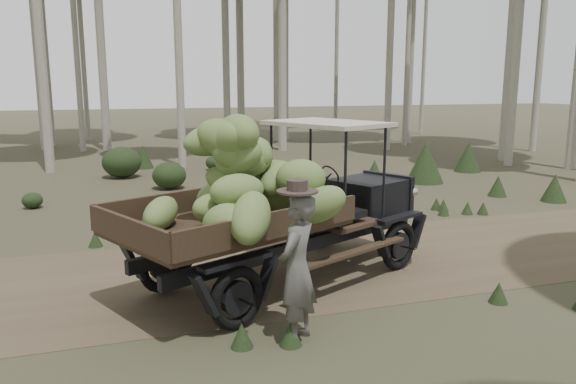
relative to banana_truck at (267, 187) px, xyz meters
name	(u,v)px	position (x,y,z in m)	size (l,w,h in m)	color
ground	(276,269)	(0.39, 0.84, -1.54)	(120.00, 120.00, 0.00)	#473D2B
dirt_track	(276,269)	(0.39, 0.84, -1.54)	(70.00, 4.00, 0.01)	brown
banana_truck	(267,187)	(0.00, 0.00, 0.00)	(5.45, 3.83, 2.67)	black
farmer	(297,267)	(-0.14, -1.76, -0.62)	(0.76, 0.77, 1.95)	#56534E
undergrowth	(267,271)	(-0.20, -0.68, -1.01)	(21.03, 24.78, 1.35)	#233319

